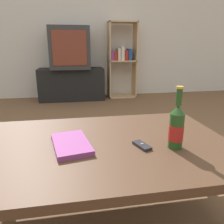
% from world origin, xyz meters
% --- Properties ---
extents(ground_plane, '(12.00, 12.00, 0.00)m').
position_xyz_m(ground_plane, '(0.00, 0.00, 0.00)').
color(ground_plane, brown).
extents(back_wall, '(8.00, 0.05, 2.60)m').
position_xyz_m(back_wall, '(0.00, 3.02, 1.30)').
color(back_wall, beige).
rests_on(back_wall, ground_plane).
extents(coffee_table, '(1.29, 0.83, 0.42)m').
position_xyz_m(coffee_table, '(0.00, 0.00, 0.37)').
color(coffee_table, '#422B1C').
rests_on(coffee_table, ground_plane).
extents(tv_stand, '(1.07, 0.42, 0.53)m').
position_xyz_m(tv_stand, '(-0.17, 2.74, 0.26)').
color(tv_stand, black).
rests_on(tv_stand, ground_plane).
extents(television, '(0.62, 0.61, 0.65)m').
position_xyz_m(television, '(-0.17, 2.74, 0.85)').
color(television, '#2D2D2D').
rests_on(television, tv_stand).
extents(bookshelf, '(0.48, 0.30, 1.27)m').
position_xyz_m(bookshelf, '(0.71, 2.81, 0.67)').
color(bookshelf, tan).
rests_on(bookshelf, ground_plane).
extents(beer_bottle, '(0.07, 0.07, 0.29)m').
position_xyz_m(beer_bottle, '(0.34, -0.11, 0.52)').
color(beer_bottle, '#1E4219').
rests_on(beer_bottle, coffee_table).
extents(cell_phone, '(0.08, 0.11, 0.02)m').
position_xyz_m(cell_phone, '(0.18, -0.08, 0.42)').
color(cell_phone, '#232328').
rests_on(cell_phone, coffee_table).
extents(table_book, '(0.21, 0.30, 0.02)m').
position_xyz_m(table_book, '(-0.15, -0.01, 0.43)').
color(table_book, '#7F3875').
rests_on(table_book, coffee_table).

